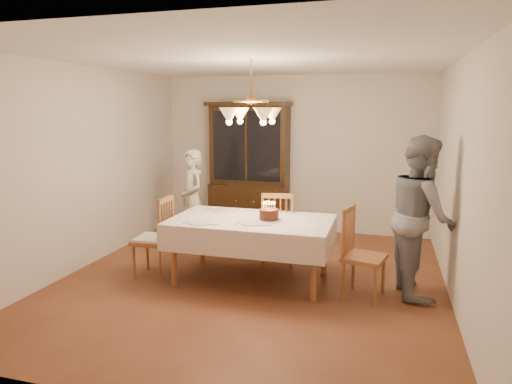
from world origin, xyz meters
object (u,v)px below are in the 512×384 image
(chair_far_side, at_px, (278,233))
(birthday_cake, at_px, (269,215))
(elderly_woman, at_px, (192,199))
(dining_table, at_px, (251,225))
(china_hutch, at_px, (249,170))

(chair_far_side, height_order, birthday_cake, chair_far_side)
(elderly_woman, bearing_deg, birthday_cake, 6.04)
(elderly_woman, distance_m, birthday_cake, 1.82)
(chair_far_side, bearing_deg, dining_table, -106.73)
(china_hutch, height_order, birthday_cake, china_hutch)
(dining_table, xyz_separation_m, elderly_woman, (-1.24, 1.08, 0.05))
(birthday_cake, bearing_deg, chair_far_side, 92.98)
(china_hutch, xyz_separation_m, birthday_cake, (0.93, -2.27, -0.22))
(china_hutch, distance_m, elderly_woman, 1.33)
(china_hutch, bearing_deg, chair_far_side, -61.31)
(chair_far_side, height_order, elderly_woman, elderly_woman)
(chair_far_side, bearing_deg, china_hutch, 118.69)
(china_hutch, xyz_separation_m, chair_far_side, (0.89, -1.64, -0.60))
(dining_table, height_order, elderly_woman, elderly_woman)
(dining_table, relative_size, birthday_cake, 6.33)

